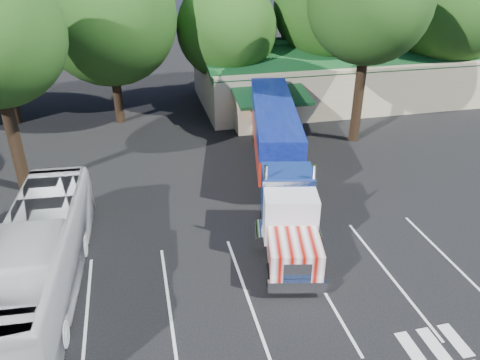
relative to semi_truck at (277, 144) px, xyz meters
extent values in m
plane|color=black|center=(-4.18, -3.84, -2.32)|extent=(120.00, 120.00, 0.00)
cube|color=tan|center=(9.82, 14.16, -0.32)|extent=(24.00, 11.00, 4.00)
cube|color=#13421F|center=(9.82, 11.76, 2.18)|extent=(24.20, 6.25, 2.10)
cube|color=#13421F|center=(9.82, 16.56, 2.18)|extent=(24.20, 6.25, 2.10)
cube|color=tan|center=(1.82, 8.46, -0.92)|extent=(5.00, 2.50, 2.80)
cube|color=#13421F|center=(1.82, 7.16, 0.58)|extent=(5.40, 3.19, 0.80)
cylinder|color=black|center=(-17.18, 13.96, -0.32)|extent=(0.70, 0.70, 4.00)
cylinder|color=black|center=(-9.18, 12.36, -0.17)|extent=(0.70, 0.70, 4.30)
sphere|color=#1A4012|center=(-9.18, 12.36, 5.73)|extent=(10.00, 10.00, 10.00)
cylinder|color=black|center=(-0.18, 13.66, -0.52)|extent=(0.70, 0.70, 3.60)
sphere|color=#1A4012|center=(-0.18, 13.66, 4.28)|extent=(8.00, 8.00, 8.00)
cylinder|color=black|center=(8.82, 14.16, -0.07)|extent=(0.70, 0.70, 4.50)
sphere|color=#1A4012|center=(8.82, 14.16, 5.78)|extent=(9.60, 9.60, 9.60)
cylinder|color=black|center=(18.82, 12.96, -0.37)|extent=(0.70, 0.70, 3.90)
sphere|color=#1A4012|center=(18.82, 12.96, 5.48)|extent=(10.40, 10.40, 10.40)
cylinder|color=black|center=(-14.68, 2.16, 0.68)|extent=(0.70, 0.70, 6.00)
cylinder|color=black|center=(7.32, 4.66, 0.93)|extent=(0.70, 0.70, 6.50)
sphere|color=#1A4012|center=(7.32, 4.66, 7.18)|extent=(8.00, 8.00, 8.00)
cube|color=black|center=(-1.49, -6.89, -1.60)|extent=(2.34, 6.72, 0.24)
cube|color=white|center=(-2.25, -10.38, -1.70)|extent=(2.38, 0.74, 0.52)
cube|color=white|center=(-2.21, -10.19, -1.13)|extent=(1.14, 0.35, 0.86)
cube|color=white|center=(-1.98, -9.12, -0.94)|extent=(2.63, 2.70, 1.10)
cube|color=silver|center=(-1.57, -7.26, -0.36)|extent=(2.65, 1.99, 2.19)
cube|color=black|center=(-1.71, -7.86, 0.11)|extent=(2.16, 0.54, 0.95)
cube|color=white|center=(-1.40, -6.47, 0.87)|extent=(2.44, 0.62, 0.24)
cube|color=navy|center=(-1.21, -5.58, -0.17)|extent=(2.73, 2.37, 2.57)
cylinder|color=white|center=(-2.46, -6.19, 0.16)|extent=(0.20, 0.20, 3.24)
cylinder|color=white|center=(-0.32, -6.65, 0.16)|extent=(0.20, 0.20, 3.24)
cylinder|color=white|center=(-2.73, -6.52, -1.60)|extent=(0.94, 1.62, 0.63)
cylinder|color=white|center=(-0.22, -7.07, -1.60)|extent=(0.94, 1.62, 0.63)
cube|color=white|center=(0.55, 2.51, -0.27)|extent=(5.00, 12.44, 1.43)
cube|color=#09135E|center=(0.55, 2.51, 1.02)|extent=(5.00, 12.44, 1.14)
cube|color=black|center=(1.39, 6.42, -1.51)|extent=(1.82, 3.50, 0.33)
cube|color=black|center=(-1.20, -2.37, -1.65)|extent=(0.14, 0.14, 1.33)
cube|color=black|center=(0.11, -2.65, -1.65)|extent=(0.14, 0.14, 1.33)
cube|color=white|center=(1.86, 8.56, -1.89)|extent=(2.26, 0.60, 0.11)
cylinder|color=black|center=(-3.06, -9.37, -1.79)|extent=(0.55, 1.09, 1.05)
cylinder|color=black|center=(-1.10, -9.80, -1.79)|extent=(0.55, 1.09, 1.05)
cylinder|color=black|center=(-2.13, -5.09, -1.79)|extent=(0.55, 1.09, 1.05)
cylinder|color=black|center=(-0.17, -5.52, -1.79)|extent=(0.55, 1.09, 1.05)
cylinder|color=black|center=(-1.91, -4.07, -1.79)|extent=(0.55, 1.09, 1.05)
cylinder|color=black|center=(0.05, -4.49, -1.79)|extent=(0.55, 1.09, 1.05)
cylinder|color=black|center=(0.25, 5.89, -1.79)|extent=(0.55, 1.09, 1.05)
cylinder|color=black|center=(2.21, 5.47, -1.79)|extent=(0.55, 1.09, 1.05)
cylinder|color=black|center=(0.50, 7.01, -1.79)|extent=(0.55, 1.09, 1.05)
cylinder|color=black|center=(2.45, 6.58, -1.79)|extent=(0.55, 1.09, 1.05)
imported|color=black|center=(-1.77, -9.84, -1.38)|extent=(0.68, 0.81, 1.87)
imported|color=black|center=(1.32, 3.44, -1.85)|extent=(0.62, 1.76, 0.93)
imported|color=silver|center=(-12.29, -7.64, -0.66)|extent=(3.55, 12.05, 3.31)
imported|color=#A8ABAF|center=(0.82, 10.16, -1.69)|extent=(4.03, 2.39, 1.26)
camera|label=1|loc=(-7.81, -24.22, 10.87)|focal=35.00mm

